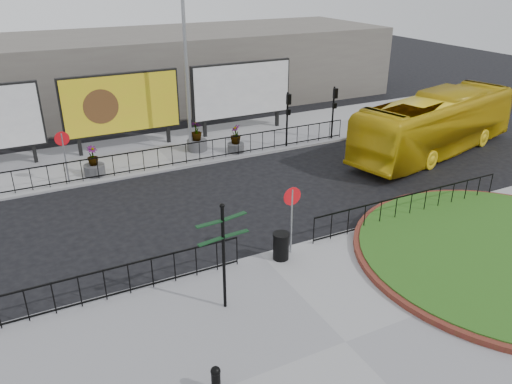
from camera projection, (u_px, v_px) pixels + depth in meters
ground at (260, 256)px, 17.37m from camera, size 90.00×90.00×0.00m
pavement_near at (345, 344)px, 13.28m from camera, size 30.00×10.00×0.12m
pavement_far at (159, 151)px, 27.09m from camera, size 44.00×6.00×0.12m
brick_edge at (507, 254)px, 17.12m from camera, size 10.40×10.40×0.18m
grass_lawn at (507, 254)px, 17.11m from camera, size 10.00×10.00×0.22m
railing_near_left at (80, 291)px, 14.38m from camera, size 10.00×0.10×1.10m
railing_near_right at (411, 206)px, 19.52m from camera, size 9.00×0.10×1.10m
railing_far at (193, 152)px, 25.05m from camera, size 18.00×0.10×1.10m
speed_sign_far at (63, 146)px, 22.15m from camera, size 0.64×0.07×2.47m
speed_sign_near at (292, 206)px, 16.66m from camera, size 0.64×0.07×2.47m
billboard_mid at (122, 104)px, 26.21m from camera, size 6.20×0.31×4.10m
billboard_right at (242, 90)px, 29.08m from camera, size 6.20×0.31×4.10m
lamp_post at (186, 62)px, 24.92m from camera, size 0.74×0.18×9.23m
signal_pole_a at (288, 111)px, 26.75m from camera, size 0.22×0.26×3.00m
signal_pole_b at (334, 105)px, 27.98m from camera, size 0.22×0.26×3.00m
building_backdrop at (113, 73)px, 34.19m from camera, size 40.00×10.00×5.00m
fingerpost_sign at (223, 247)px, 13.81m from camera, size 1.57×0.43×3.35m
bollard at (216, 378)px, 11.55m from camera, size 0.24×0.24×0.74m
litter_bin at (281, 246)px, 16.84m from camera, size 0.58×0.58×0.96m
bus at (436, 124)px, 26.29m from camera, size 11.90×5.42×3.23m
planter_a at (94, 165)px, 23.62m from camera, size 0.97×0.97×1.43m
planter_b at (197, 140)px, 26.78m from camera, size 1.08×1.08×1.60m
planter_c at (236, 141)px, 26.54m from camera, size 0.89×0.89×1.47m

